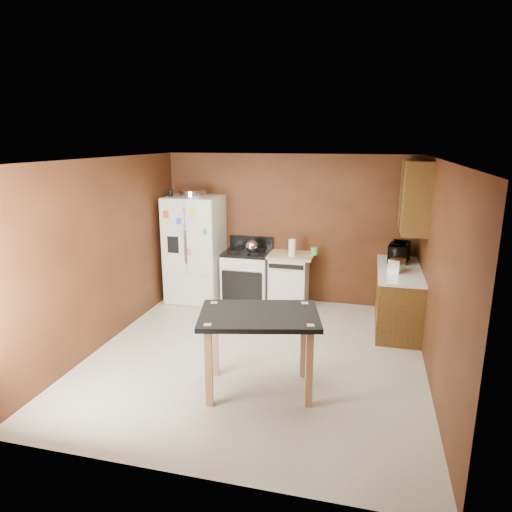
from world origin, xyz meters
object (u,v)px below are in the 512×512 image
at_px(island, 259,325).
at_px(kettle, 252,247).
at_px(paper_towel, 292,248).
at_px(refrigerator, 195,249).
at_px(toaster, 397,265).
at_px(dishwasher, 289,279).
at_px(roasting_pan, 193,193).
at_px(pen_cup, 171,193).
at_px(microwave, 399,253).
at_px(gas_range, 247,276).
at_px(green_canister, 314,251).

bearing_deg(island, kettle, 106.33).
bearing_deg(paper_towel, refrigerator, 179.48).
bearing_deg(toaster, refrigerator, -167.31).
bearing_deg(toaster, island, -103.41).
bearing_deg(dishwasher, kettle, -171.78).
bearing_deg(roasting_pan, dishwasher, 3.23).
bearing_deg(pen_cup, refrigerator, 12.59).
bearing_deg(paper_towel, toaster, -19.76).
height_order(kettle, microwave, microwave).
xyz_separation_m(paper_towel, toaster, (1.60, -0.57, -0.03)).
height_order(paper_towel, gas_range, paper_towel).
bearing_deg(microwave, gas_range, 101.40).
bearing_deg(roasting_pan, kettle, 0.08).
bearing_deg(gas_range, roasting_pan, -175.74).
bearing_deg(kettle, refrigerator, 179.71).
distance_m(kettle, microwave, 2.34).
xyz_separation_m(roasting_pan, green_canister, (2.02, 0.14, -0.90)).
xyz_separation_m(microwave, gas_range, (-2.44, 0.06, -0.57)).
bearing_deg(refrigerator, roasting_pan, -34.17).
xyz_separation_m(roasting_pan, toaster, (3.28, -0.58, -0.86)).
xyz_separation_m(green_canister, microwave, (1.32, -0.13, 0.08)).
height_order(roasting_pan, green_canister, roasting_pan).
bearing_deg(roasting_pan, island, -56.14).
height_order(green_canister, toaster, toaster).
relative_size(pen_cup, toaster, 0.43).
xyz_separation_m(paper_towel, dishwasher, (-0.06, 0.10, -0.57)).
distance_m(paper_towel, island, 2.64).
bearing_deg(refrigerator, gas_range, 3.81).
xyz_separation_m(microwave, island, (-1.57, -2.65, -0.26)).
distance_m(paper_towel, green_canister, 0.38).
height_order(kettle, green_canister, kettle).
bearing_deg(dishwasher, toaster, -22.16).
relative_size(kettle, toaster, 0.77).
bearing_deg(paper_towel, island, -88.02).
relative_size(roasting_pan, pen_cup, 3.78).
bearing_deg(paper_towel, green_canister, 23.35).
bearing_deg(dishwasher, gas_range, -178.06).
height_order(microwave, gas_range, microwave).
bearing_deg(gas_range, pen_cup, -173.64).
distance_m(roasting_pan, green_canister, 2.22).
xyz_separation_m(kettle, gas_range, (-0.10, 0.07, -0.54)).
relative_size(roasting_pan, paper_towel, 1.60).
height_order(refrigerator, island, refrigerator).
distance_m(roasting_pan, microwave, 3.44).
bearing_deg(green_canister, paper_towel, -156.65).
height_order(roasting_pan, microwave, roasting_pan).
bearing_deg(microwave, dishwasher, 100.03).
bearing_deg(kettle, paper_towel, -0.86).
distance_m(kettle, dishwasher, 0.84).
bearing_deg(island, microwave, 59.38).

